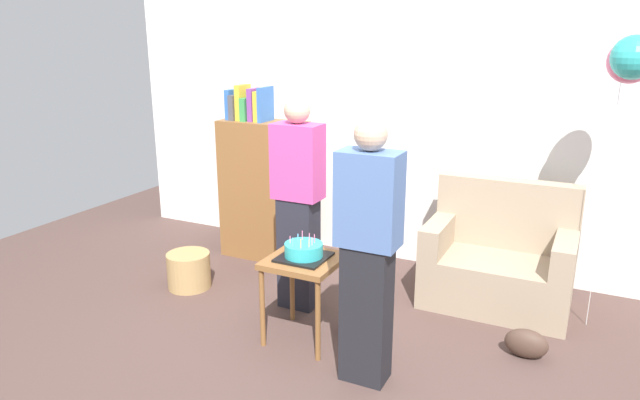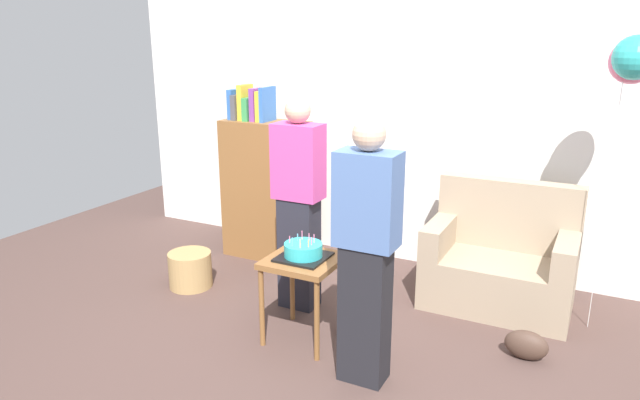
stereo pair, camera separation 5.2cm
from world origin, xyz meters
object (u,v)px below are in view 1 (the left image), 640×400
(side_table, at_px, (304,271))
(person_blowing_candles, at_px, (298,204))
(birthday_cake, at_px, (304,251))
(wicker_basket, at_px, (189,270))
(balloon_bunch, at_px, (632,60))
(couch, at_px, (499,262))
(bookshelf, at_px, (264,186))
(person_holding_cake, at_px, (368,253))
(handbag, at_px, (526,344))

(side_table, height_order, person_blowing_candles, person_blowing_candles)
(side_table, height_order, birthday_cake, birthday_cake)
(wicker_basket, xyz_separation_m, balloon_bunch, (3.10, 0.75, 1.76))
(person_blowing_candles, relative_size, balloon_bunch, 0.79)
(couch, xyz_separation_m, birthday_cake, (-1.11, -1.19, 0.31))
(birthday_cake, height_order, balloon_bunch, balloon_bunch)
(wicker_basket, relative_size, balloon_bunch, 0.17)
(bookshelf, relative_size, wicker_basket, 4.49)
(bookshelf, distance_m, birthday_cake, 1.63)
(person_holding_cake, distance_m, wicker_basket, 2.04)
(couch, distance_m, person_holding_cake, 1.62)
(balloon_bunch, bearing_deg, birthday_cake, -149.37)
(person_blowing_candles, xyz_separation_m, balloon_bunch, (2.10, 0.64, 1.07))
(couch, bearing_deg, birthday_cake, -133.08)
(person_holding_cake, xyz_separation_m, wicker_basket, (-1.83, 0.59, -0.68))
(person_holding_cake, relative_size, handbag, 5.82)
(person_holding_cake, height_order, handbag, person_holding_cake)
(wicker_basket, relative_size, handbag, 1.29)
(person_holding_cake, bearing_deg, balloon_bunch, -110.20)
(side_table, bearing_deg, couch, 46.92)
(bookshelf, xyz_separation_m, person_blowing_candles, (0.79, -0.79, 0.14))
(wicker_basket, bearing_deg, bookshelf, 77.50)
(couch, height_order, birthday_cake, couch)
(couch, bearing_deg, wicker_basket, -160.22)
(bookshelf, xyz_separation_m, side_table, (1.07, -1.23, -0.18))
(balloon_bunch, bearing_deg, wicker_basket, -166.36)
(bookshelf, height_order, side_table, bookshelf)
(person_holding_cake, height_order, wicker_basket, person_holding_cake)
(side_table, distance_m, wicker_basket, 1.36)
(birthday_cake, relative_size, wicker_basket, 0.89)
(person_blowing_candles, height_order, wicker_basket, person_blowing_candles)
(bookshelf, height_order, handbag, bookshelf)
(couch, bearing_deg, side_table, -133.08)
(handbag, relative_size, balloon_bunch, 0.14)
(handbag, bearing_deg, couch, 113.10)
(couch, height_order, wicker_basket, couch)
(couch, distance_m, birthday_cake, 1.65)
(couch, xyz_separation_m, person_blowing_candles, (-1.38, -0.75, 0.49))
(bookshelf, bearing_deg, birthday_cake, -49.09)
(couch, xyz_separation_m, handbag, (0.32, -0.76, -0.24))
(birthday_cake, bearing_deg, balloon_bunch, 30.63)
(side_table, height_order, balloon_bunch, balloon_bunch)
(side_table, xyz_separation_m, person_holding_cake, (0.56, -0.26, 0.32))
(side_table, distance_m, person_blowing_candles, 0.61)
(person_blowing_candles, distance_m, handbag, 1.86)
(bookshelf, bearing_deg, balloon_bunch, -2.99)
(couch, relative_size, person_blowing_candles, 0.67)
(person_holding_cake, distance_m, balloon_bunch, 2.13)
(bookshelf, bearing_deg, person_holding_cake, -42.47)
(birthday_cake, bearing_deg, couch, 46.92)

